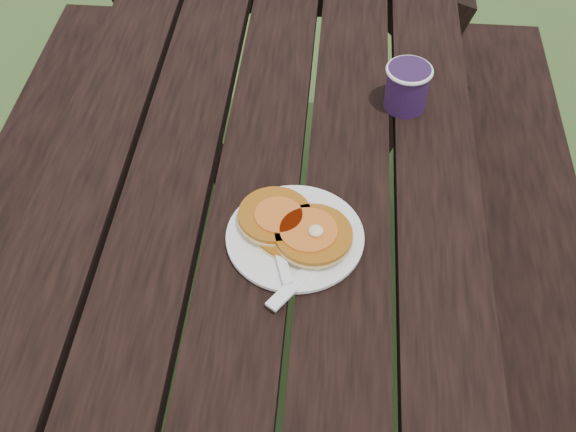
# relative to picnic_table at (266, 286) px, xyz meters

# --- Properties ---
(ground) EXTENTS (60.00, 60.00, 0.00)m
(ground) POSITION_rel_picnic_table_xyz_m (0.00, 0.00, -0.37)
(ground) COLOR #3A5123
(ground) RESTS_ON ground
(picnic_table) EXTENTS (1.36, 1.80, 0.75)m
(picnic_table) POSITION_rel_picnic_table_xyz_m (0.00, 0.00, 0.00)
(picnic_table) COLOR black
(picnic_table) RESTS_ON ground
(plate) EXTENTS (0.28, 0.28, 0.01)m
(plate) POSITION_rel_picnic_table_xyz_m (0.07, -0.18, 0.39)
(plate) COLOR white
(plate) RESTS_ON picnic_table
(pancake_stack) EXTENTS (0.18, 0.15, 0.04)m
(pancake_stack) POSITION_rel_picnic_table_xyz_m (0.07, -0.18, 0.41)
(pancake_stack) COLOR #B16314
(pancake_stack) RESTS_ON plate
(knife) EXTENTS (0.12, 0.16, 0.00)m
(knife) POSITION_rel_picnic_table_xyz_m (0.10, -0.25, 0.39)
(knife) COLOR white
(knife) RESTS_ON plate
(fork) EXTENTS (0.08, 0.16, 0.01)m
(fork) POSITION_rel_picnic_table_xyz_m (0.05, -0.23, 0.40)
(fork) COLOR white
(fork) RESTS_ON plate
(coffee_cup) EXTENTS (0.09, 0.09, 0.09)m
(coffee_cup) POSITION_rel_picnic_table_xyz_m (0.25, 0.16, 0.43)
(coffee_cup) COLOR #2B153D
(coffee_cup) RESTS_ON picnic_table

